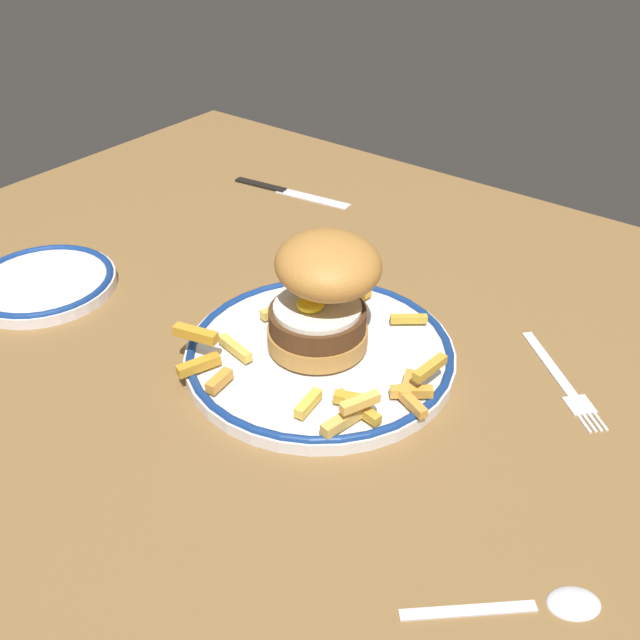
{
  "coord_description": "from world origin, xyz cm",
  "views": [
    {
      "loc": [
        26.8,
        -40.6,
        41.63
      ],
      "look_at": [
        -5.7,
        1.96,
        4.6
      ],
      "focal_mm": 39.94,
      "sensor_mm": 36.0,
      "label": 1
    }
  ],
  "objects_px": {
    "dinner_plate": "(320,353)",
    "burger": "(323,292)",
    "side_plate": "(43,283)",
    "knife": "(282,189)",
    "spoon": "(552,602)",
    "fork": "(562,380)"
  },
  "relations": [
    {
      "from": "dinner_plate",
      "to": "burger",
      "type": "xyz_separation_m",
      "value": [
        -0.0,
        0.01,
        0.06
      ]
    },
    {
      "from": "burger",
      "to": "side_plate",
      "type": "distance_m",
      "value": 0.33
    },
    {
      "from": "knife",
      "to": "dinner_plate",
      "type": "bearing_deg",
      "value": -44.69
    },
    {
      "from": "dinner_plate",
      "to": "spoon",
      "type": "relative_size",
      "value": 2.31
    },
    {
      "from": "dinner_plate",
      "to": "knife",
      "type": "distance_m",
      "value": 0.39
    },
    {
      "from": "side_plate",
      "to": "spoon",
      "type": "bearing_deg",
      "value": -3.11
    },
    {
      "from": "spoon",
      "to": "burger",
      "type": "bearing_deg",
      "value": 156.12
    },
    {
      "from": "dinner_plate",
      "to": "side_plate",
      "type": "height_order",
      "value": "same"
    },
    {
      "from": "knife",
      "to": "spoon",
      "type": "relative_size",
      "value": 1.63
    },
    {
      "from": "side_plate",
      "to": "burger",
      "type": "bearing_deg",
      "value": 16.29
    },
    {
      "from": "dinner_plate",
      "to": "fork",
      "type": "distance_m",
      "value": 0.22
    },
    {
      "from": "knife",
      "to": "burger",
      "type": "bearing_deg",
      "value": -44.07
    },
    {
      "from": "dinner_plate",
      "to": "fork",
      "type": "bearing_deg",
      "value": 28.93
    },
    {
      "from": "knife",
      "to": "side_plate",
      "type": "bearing_deg",
      "value": -96.77
    },
    {
      "from": "dinner_plate",
      "to": "knife",
      "type": "bearing_deg",
      "value": 135.31
    },
    {
      "from": "burger",
      "to": "spoon",
      "type": "distance_m",
      "value": 0.31
    },
    {
      "from": "side_plate",
      "to": "fork",
      "type": "height_order",
      "value": "side_plate"
    },
    {
      "from": "burger",
      "to": "side_plate",
      "type": "xyz_separation_m",
      "value": [
        -0.31,
        -0.09,
        -0.06
      ]
    },
    {
      "from": "side_plate",
      "to": "fork",
      "type": "distance_m",
      "value": 0.55
    },
    {
      "from": "burger",
      "to": "fork",
      "type": "bearing_deg",
      "value": 26.7
    },
    {
      "from": "side_plate",
      "to": "knife",
      "type": "distance_m",
      "value": 0.36
    },
    {
      "from": "dinner_plate",
      "to": "burger",
      "type": "distance_m",
      "value": 0.06
    }
  ]
}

